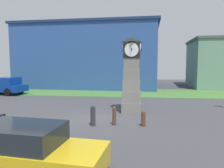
{
  "coord_description": "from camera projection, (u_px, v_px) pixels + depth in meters",
  "views": [
    {
      "loc": [
        2.7,
        -12.54,
        3.35
      ],
      "look_at": [
        0.94,
        2.88,
        1.87
      ],
      "focal_mm": 35.0,
      "sensor_mm": 36.0,
      "label": 1
    }
  ],
  "objects": [
    {
      "name": "warehouse_blue_far",
      "position": [
        92.0,
        57.0,
        31.98
      ],
      "size": [
        19.7,
        12.99,
        8.62
      ],
      "color": "#2D5193",
      "rests_on": "ground_plane"
    },
    {
      "name": "clock_tower",
      "position": [
        131.0,
        77.0,
        14.7
      ],
      "size": [
        1.38,
        1.51,
        5.07
      ],
      "color": "gray",
      "rests_on": "ground_plane"
    },
    {
      "name": "ground_plane",
      "position": [
        91.0,
        119.0,
        13.03
      ],
      "size": [
        66.35,
        66.35,
        0.0
      ],
      "primitive_type": "plane",
      "color": "#424247"
    },
    {
      "name": "bollard_far_row",
      "position": [
        143.0,
        118.0,
        11.58
      ],
      "size": [
        0.23,
        0.23,
        0.85
      ],
      "color": "brown",
      "rests_on": "ground_plane"
    },
    {
      "name": "car_by_building",
      "position": [
        27.0,
        150.0,
        6.43
      ],
      "size": [
        4.61,
        2.26,
        1.55
      ],
      "color": "gold",
      "rests_on": "ground_plane"
    },
    {
      "name": "grass_verge_far",
      "position": [
        93.0,
        92.0,
        25.32
      ],
      "size": [
        39.81,
        7.17,
        0.04
      ],
      "primitive_type": "cube",
      "color": "#477A38",
      "rests_on": "ground_plane"
    },
    {
      "name": "bollard_near_tower",
      "position": [
        93.0,
        115.0,
        11.68
      ],
      "size": [
        0.27,
        0.27,
        1.12
      ],
      "color": "#333338",
      "rests_on": "ground_plane"
    },
    {
      "name": "bollard_mid_row",
      "position": [
        114.0,
        116.0,
        11.81
      ],
      "size": [
        0.21,
        0.21,
        1.01
      ],
      "color": "brown",
      "rests_on": "ground_plane"
    },
    {
      "name": "pickup_truck",
      "position": [
        2.0,
        86.0,
        23.52
      ],
      "size": [
        5.62,
        2.86,
        1.85
      ],
      "color": "navy",
      "rests_on": "ground_plane"
    },
    {
      "name": "pedestrian_near_bench",
      "position": [
        132.0,
        92.0,
        17.37
      ],
      "size": [
        0.45,
        0.33,
        1.78
      ],
      "color": "red",
      "rests_on": "ground_plane"
    }
  ]
}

